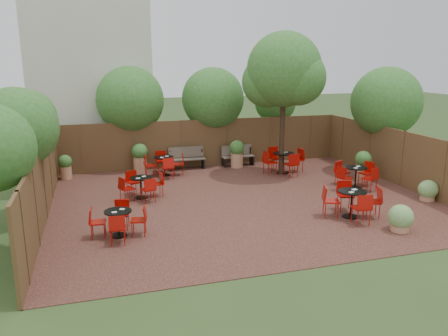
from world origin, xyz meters
name	(u,v)px	position (x,y,z in m)	size (l,w,h in m)	color
ground	(243,200)	(0.00, 0.00, 0.00)	(80.00, 80.00, 0.00)	#354F23
courtyard_paving	(243,200)	(0.00, 0.00, 0.01)	(12.00, 10.00, 0.02)	#321B14
fence_back	(206,143)	(0.00, 5.00, 1.00)	(12.00, 0.08, 2.00)	#52361E
fence_left	(43,185)	(-6.00, 0.00, 1.00)	(0.08, 10.00, 2.00)	#52361E
fence_right	(402,159)	(6.00, 0.00, 1.00)	(0.08, 10.00, 2.00)	#52361E
neighbour_building	(90,70)	(-4.50, 8.00, 4.00)	(5.00, 4.00, 8.00)	beige
overhang_foliage	(200,106)	(-0.61, 3.34, 2.75)	(15.65, 10.56, 2.76)	#2E6922
courtyard_tree	(284,74)	(2.50, 2.70, 3.92)	(2.92, 2.84, 5.49)	black
park_bench_left	(187,158)	(-0.90, 4.62, 0.49)	(1.48, 0.49, 0.91)	brown
park_bench_right	(237,155)	(1.31, 4.62, 0.46)	(1.42, 0.55, 0.86)	brown
bistro_tables	(250,180)	(0.48, 0.70, 0.46)	(9.83, 7.80, 0.95)	black
planters	(212,159)	(-0.10, 3.59, 0.62)	(11.34, 4.17, 1.17)	tan
low_shrubs	(437,209)	(4.63, -3.34, 0.35)	(3.21, 3.52, 0.72)	tan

